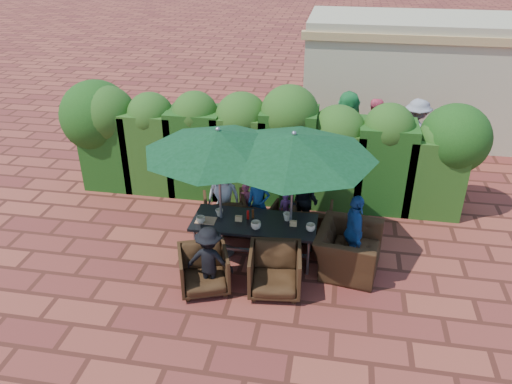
% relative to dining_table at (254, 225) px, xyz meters
% --- Properties ---
extents(ground, '(80.00, 80.00, 0.00)m').
position_rel_dining_table_xyz_m(ground, '(-0.19, 0.02, -0.67)').
color(ground, brown).
rests_on(ground, ground).
extents(dining_table, '(2.18, 0.90, 0.75)m').
position_rel_dining_table_xyz_m(dining_table, '(0.00, 0.00, 0.00)').
color(dining_table, black).
rests_on(dining_table, ground).
extents(umbrella_left, '(2.55, 2.55, 2.46)m').
position_rel_dining_table_xyz_m(umbrella_left, '(-0.60, 0.03, 1.54)').
color(umbrella_left, gray).
rests_on(umbrella_left, ground).
extents(umbrella_right, '(2.75, 2.75, 2.46)m').
position_rel_dining_table_xyz_m(umbrella_right, '(0.63, 0.07, 1.54)').
color(umbrella_right, gray).
rests_on(umbrella_right, ground).
extents(chair_far_left, '(0.97, 0.94, 0.80)m').
position_rel_dining_table_xyz_m(chair_far_left, '(-0.74, 0.84, -0.27)').
color(chair_far_left, black).
rests_on(chair_far_left, ground).
extents(chair_far_mid, '(0.78, 0.75, 0.69)m').
position_rel_dining_table_xyz_m(chair_far_mid, '(-0.10, 0.92, -0.33)').
color(chair_far_mid, black).
rests_on(chair_far_mid, ground).
extents(chair_far_right, '(0.75, 0.70, 0.76)m').
position_rel_dining_table_xyz_m(chair_far_right, '(0.97, 0.85, -0.29)').
color(chair_far_right, black).
rests_on(chair_far_right, ground).
extents(chair_near_left, '(1.00, 0.97, 0.81)m').
position_rel_dining_table_xyz_m(chair_near_left, '(-0.66, -1.01, -0.27)').
color(chair_near_left, black).
rests_on(chair_near_left, ground).
extents(chair_near_right, '(0.92, 0.87, 0.86)m').
position_rel_dining_table_xyz_m(chair_near_right, '(0.49, -0.87, -0.24)').
color(chair_near_right, black).
rests_on(chair_near_right, ground).
extents(chair_end_right, '(0.95, 1.30, 1.04)m').
position_rel_dining_table_xyz_m(chair_end_right, '(1.66, -0.06, -0.15)').
color(chair_end_right, black).
rests_on(chair_end_right, ground).
extents(adult_far_left, '(0.66, 0.40, 1.31)m').
position_rel_dining_table_xyz_m(adult_far_left, '(-0.78, 0.96, -0.02)').
color(adult_far_left, silver).
rests_on(adult_far_left, ground).
extents(adult_far_mid, '(0.50, 0.43, 1.21)m').
position_rel_dining_table_xyz_m(adult_far_mid, '(-0.08, 0.87, -0.07)').
color(adult_far_mid, '#1B4C93').
rests_on(adult_far_mid, ground).
extents(adult_far_right, '(0.75, 0.61, 1.34)m').
position_rel_dining_table_xyz_m(adult_far_right, '(0.76, 1.01, -0.00)').
color(adult_far_right, black).
rests_on(adult_far_right, ground).
extents(adult_near_left, '(0.76, 0.36, 1.19)m').
position_rel_dining_table_xyz_m(adult_near_left, '(-0.55, -1.04, -0.08)').
color(adult_near_left, black).
rests_on(adult_near_left, ground).
extents(adult_end_right, '(0.56, 0.89, 1.40)m').
position_rel_dining_table_xyz_m(adult_end_right, '(1.73, 0.02, 0.03)').
color(adult_end_right, '#1B4C93').
rests_on(adult_end_right, ground).
extents(child_left, '(0.38, 0.34, 0.90)m').
position_rel_dining_table_xyz_m(child_left, '(-0.36, 1.08, -0.23)').
color(child_left, '#EB5373').
rests_on(child_left, ground).
extents(child_right, '(0.29, 0.25, 0.77)m').
position_rel_dining_table_xyz_m(child_right, '(0.43, 1.06, -0.29)').
color(child_right, '#9A4BA4').
rests_on(child_right, ground).
extents(pedestrian_a, '(1.83, 0.78, 1.91)m').
position_rel_dining_table_xyz_m(pedestrian_a, '(1.52, 4.25, 0.28)').
color(pedestrian_a, green).
rests_on(pedestrian_a, ground).
extents(pedestrian_b, '(0.93, 0.71, 1.71)m').
position_rel_dining_table_xyz_m(pedestrian_b, '(2.13, 4.44, 0.18)').
color(pedestrian_b, '#EB5373').
rests_on(pedestrian_b, ground).
extents(pedestrian_c, '(1.12, 1.17, 1.74)m').
position_rel_dining_table_xyz_m(pedestrian_c, '(3.16, 4.45, 0.20)').
color(pedestrian_c, gray).
rests_on(pedestrian_c, ground).
extents(cup_a, '(0.15, 0.15, 0.12)m').
position_rel_dining_table_xyz_m(cup_a, '(-0.91, -0.21, 0.14)').
color(cup_a, beige).
rests_on(cup_a, dining_table).
extents(cup_b, '(0.14, 0.14, 0.13)m').
position_rel_dining_table_xyz_m(cup_b, '(-0.65, 0.09, 0.14)').
color(cup_b, beige).
rests_on(cup_b, dining_table).
extents(cup_c, '(0.18, 0.18, 0.14)m').
position_rel_dining_table_xyz_m(cup_c, '(0.07, -0.23, 0.15)').
color(cup_c, beige).
rests_on(cup_c, dining_table).
extents(cup_d, '(0.15, 0.15, 0.14)m').
position_rel_dining_table_xyz_m(cup_d, '(0.56, 0.14, 0.15)').
color(cup_d, beige).
rests_on(cup_d, dining_table).
extents(cup_e, '(0.16, 0.16, 0.13)m').
position_rel_dining_table_xyz_m(cup_e, '(1.00, -0.13, 0.14)').
color(cup_e, beige).
rests_on(cup_e, dining_table).
extents(ketchup_bottle, '(0.04, 0.04, 0.17)m').
position_rel_dining_table_xyz_m(ketchup_bottle, '(-0.13, 0.06, 0.16)').
color(ketchup_bottle, '#B20C0A').
rests_on(ketchup_bottle, dining_table).
extents(sauce_bottle, '(0.04, 0.04, 0.17)m').
position_rel_dining_table_xyz_m(sauce_bottle, '(-0.05, 0.12, 0.16)').
color(sauce_bottle, '#4C230C').
rests_on(sauce_bottle, dining_table).
extents(serving_tray, '(0.35, 0.25, 0.02)m').
position_rel_dining_table_xyz_m(serving_tray, '(-0.84, -0.13, 0.09)').
color(serving_tray, '#B17D55').
rests_on(serving_tray, dining_table).
extents(number_block_left, '(0.12, 0.06, 0.10)m').
position_rel_dining_table_xyz_m(number_block_left, '(-0.27, -0.03, 0.13)').
color(number_block_left, tan).
rests_on(number_block_left, dining_table).
extents(number_block_right, '(0.12, 0.06, 0.10)m').
position_rel_dining_table_xyz_m(number_block_right, '(0.69, -0.03, 0.13)').
color(number_block_right, tan).
rests_on(number_block_right, dining_table).
extents(hedge_wall, '(9.10, 1.60, 2.54)m').
position_rel_dining_table_xyz_m(hedge_wall, '(-0.45, 2.34, 0.65)').
color(hedge_wall, '#12360E').
rests_on(hedge_wall, ground).
extents(building, '(6.20, 3.08, 3.20)m').
position_rel_dining_table_xyz_m(building, '(3.31, 7.01, 0.93)').
color(building, '#BEB18D').
rests_on(building, ground).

